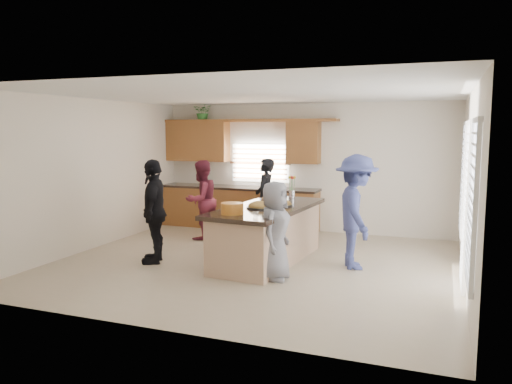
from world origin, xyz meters
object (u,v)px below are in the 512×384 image
at_px(woman_right_front, 275,231).
at_px(woman_left_front, 154,211).
at_px(woman_right_back, 356,212).
at_px(island, 267,235).
at_px(salad_bowl, 232,208).
at_px(woman_left_back, 265,198).
at_px(woman_left_mid, 201,200).

bearing_deg(woman_right_front, woman_left_front, 83.83).
bearing_deg(woman_right_back, woman_right_front, 115.85).
height_order(island, woman_left_front, woman_left_front).
bearing_deg(island, woman_left_front, -153.39).
height_order(salad_bowl, woman_left_back, woman_left_back).
xyz_separation_m(island, woman_right_back, (1.47, 0.13, 0.47)).
relative_size(island, salad_bowl, 8.05).
height_order(island, salad_bowl, salad_bowl).
relative_size(island, woman_right_back, 1.51).
bearing_deg(woman_left_front, woman_left_mid, 160.51).
relative_size(island, woman_left_front, 1.60).
height_order(salad_bowl, woman_left_mid, woman_left_mid).
xyz_separation_m(woman_left_front, woman_right_back, (3.22, 0.84, 0.05)).
bearing_deg(woman_left_front, island, 89.81).
relative_size(woman_left_back, woman_right_front, 1.11).
distance_m(woman_left_back, woman_right_back, 2.79).
distance_m(woman_left_front, woman_right_front, 2.21).
relative_size(island, woman_right_front, 1.89).
height_order(island, woman_left_back, woman_left_back).
bearing_deg(woman_right_front, salad_bowl, 90.46).
height_order(woman_left_front, woman_right_back, woman_right_back).
distance_m(woman_left_front, woman_right_back, 3.33).
relative_size(woman_right_back, woman_right_front, 1.25).
relative_size(woman_left_back, woman_right_back, 0.89).
distance_m(salad_bowl, woman_left_front, 1.54).
bearing_deg(woman_left_front, woman_right_front, 62.62).
xyz_separation_m(island, woman_left_mid, (-1.85, 1.20, 0.36)).
height_order(woman_left_front, woman_right_front, woman_left_front).
relative_size(salad_bowl, woman_left_mid, 0.21).
bearing_deg(woman_left_front, salad_bowl, 59.69).
relative_size(woman_left_mid, woman_right_front, 1.09).
relative_size(salad_bowl, woman_left_back, 0.21).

